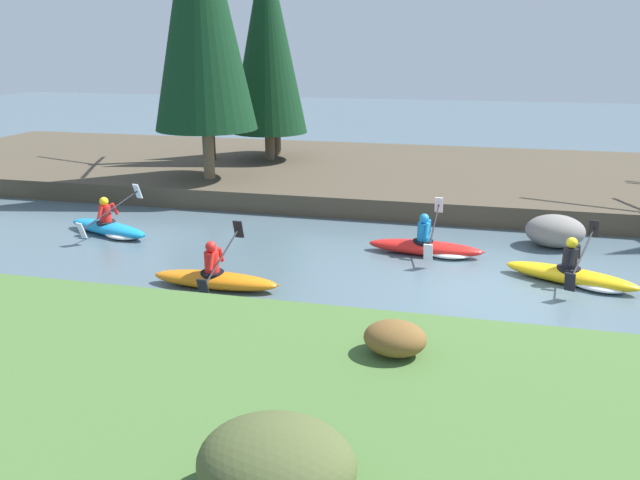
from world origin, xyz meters
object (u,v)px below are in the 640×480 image
Objects in this scene: kayaker_trailing at (216,278)px; kayaker_far_back at (111,228)px; kayaker_middle at (430,247)px; boulder_midstream at (555,231)px; kayaker_lead at (576,276)px.

kayaker_far_back is (-4.11, 2.83, -0.02)m from kayaker_trailing.
kayaker_middle is 1.96× the size of boulder_midstream.
boulder_midstream is (-0.15, 2.60, 0.20)m from kayaker_lead.
kayaker_trailing is 1.01× the size of kayaker_far_back.
kayaker_middle is 1.01× the size of kayaker_far_back.
kayaker_lead is 2.61m from boulder_midstream.
kayaker_far_back is at bearing -164.44° from kayaker_lead.
kayaker_lead is 3.33m from kayaker_middle.
boulder_midstream is at bearing 113.48° from kayaker_lead.
kayaker_trailing is at bearing -145.02° from kayaker_lead.
boulder_midstream is (11.20, 1.67, 0.20)m from kayaker_far_back.
kayaker_lead is 11.39m from kayaker_far_back.
kayaker_trailing is (-7.24, -1.91, 0.02)m from kayaker_lead.
kayaker_middle is 5.19m from kayaker_trailing.
kayaker_middle and kayaker_far_back have the same top height.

